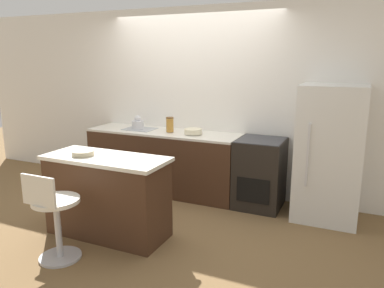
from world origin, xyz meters
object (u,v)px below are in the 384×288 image
at_px(stool_chair, 55,217).
at_px(mixing_bowl, 193,131).
at_px(refrigerator, 329,154).
at_px(kettle, 138,124).
at_px(oven_range, 260,173).

height_order(stool_chair, mixing_bowl, mixing_bowl).
xyz_separation_m(refrigerator, kettle, (-2.64, -0.01, 0.17)).
bearing_deg(stool_chair, mixing_bowl, 77.05).
bearing_deg(kettle, refrigerator, 0.11).
bearing_deg(mixing_bowl, stool_chair, -102.95).
xyz_separation_m(stool_chair, mixing_bowl, (0.48, 2.10, 0.49)).
bearing_deg(stool_chair, kettle, 100.69).
bearing_deg(stool_chair, oven_range, 56.41).
height_order(kettle, mixing_bowl, kettle).
xyz_separation_m(oven_range, refrigerator, (0.83, -0.03, 0.36)).
bearing_deg(kettle, stool_chair, -79.31).
relative_size(stool_chair, kettle, 4.44).
distance_m(stool_chair, mixing_bowl, 2.21).
distance_m(stool_chair, kettle, 2.20).
height_order(oven_range, stool_chair, oven_range).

